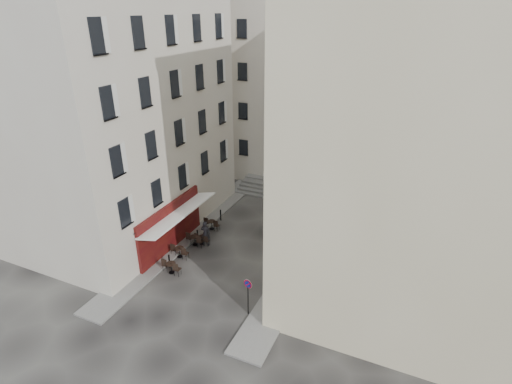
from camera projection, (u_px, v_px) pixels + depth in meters
The scene contains 18 objects.
ground at pixel (220, 271), 26.06m from camera, with size 90.00×90.00×0.00m, color black.
sidewalk_left at pixel (194, 228), 31.01m from camera, with size 2.00×22.00×0.12m, color slate.
sidewalk_right at pixel (301, 262), 26.85m from camera, with size 2.00×18.00×0.12m, color slate.
building_left at pixel (104, 91), 28.08m from camera, with size 12.20×16.20×20.60m.
building_right at pixel (420, 139), 21.14m from camera, with size 12.20×14.20×18.60m.
building_back at pixel (303, 80), 38.22m from camera, with size 18.20×10.20×18.60m.
cafe_storefront at pixel (172, 226), 27.69m from camera, with size 1.74×7.30×3.50m.
stone_steps at pixel (287, 192), 36.30m from camera, with size 9.00×3.15×0.80m.
bollard_near at pixel (169, 261), 26.21m from camera, with size 0.12×0.12×0.98m.
bollard_mid at pixel (197, 235), 29.11m from camera, with size 0.12×0.12×0.98m.
bollard_far at pixel (221, 215), 32.01m from camera, with size 0.12×0.12×0.98m.
no_parking_sign at pixel (248, 290), 21.74m from camera, with size 0.52×0.16×2.32m.
bistro_table_a at pixel (172, 267), 25.66m from camera, with size 1.34×0.63×0.94m.
bistro_table_b at pixel (180, 251), 27.30m from camera, with size 1.34×0.63×0.94m.
bistro_table_c at pixel (195, 239), 28.66m from camera, with size 1.34×0.63×0.94m.
bistro_table_d at pixel (202, 239), 28.83m from camera, with size 1.16×0.54×0.82m.
bistro_table_e at pixel (212, 224), 30.74m from camera, with size 1.30×0.61×0.91m.
pedestrian at pixel (205, 233), 28.52m from camera, with size 0.70×0.46×1.92m, color black.
Camera 1 is at (10.89, -18.62, 15.68)m, focal length 28.00 mm.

